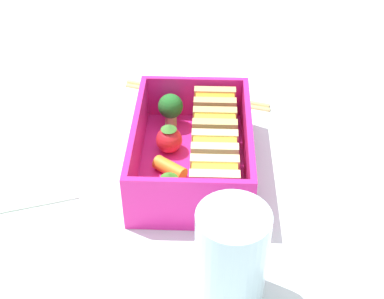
{
  "coord_description": "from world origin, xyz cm",
  "views": [
    {
      "loc": [
        43.52,
        1.57,
        37.5
      ],
      "look_at": [
        0.0,
        0.0,
        2.7
      ],
      "focal_mm": 50.0,
      "sensor_mm": 36.0,
      "label": 1
    }
  ],
  "objects_px": {
    "sandwich_center_right": "(214,183)",
    "broccoli_floret": "(171,108)",
    "sandwich_center": "(214,157)",
    "strawberry_far_left": "(169,188)",
    "chopstick_pair": "(195,94)",
    "folded_napkin": "(32,162)",
    "drinking_glass": "(231,258)",
    "sandwich_left": "(215,111)",
    "sandwich_center_left": "(214,133)",
    "strawberry_left": "(169,139)",
    "carrot_stick_far_left": "(170,168)"
  },
  "relations": [
    {
      "from": "sandwich_center",
      "to": "carrot_stick_far_left",
      "type": "relative_size",
      "value": 1.32
    },
    {
      "from": "sandwich_center",
      "to": "strawberry_far_left",
      "type": "relative_size",
      "value": 1.33
    },
    {
      "from": "strawberry_left",
      "to": "carrot_stick_far_left",
      "type": "bearing_deg",
      "value": 4.86
    },
    {
      "from": "strawberry_left",
      "to": "strawberry_far_left",
      "type": "bearing_deg",
      "value": 4.29
    },
    {
      "from": "sandwich_left",
      "to": "carrot_stick_far_left",
      "type": "height_order",
      "value": "sandwich_left"
    },
    {
      "from": "sandwich_center",
      "to": "broccoli_floret",
      "type": "distance_m",
      "value": 0.1
    },
    {
      "from": "strawberry_left",
      "to": "carrot_stick_far_left",
      "type": "xyz_separation_m",
      "value": [
        0.04,
        0.0,
        -0.01
      ]
    },
    {
      "from": "carrot_stick_far_left",
      "to": "drinking_glass",
      "type": "xyz_separation_m",
      "value": [
        0.14,
        0.06,
        0.03
      ]
    },
    {
      "from": "sandwich_center_right",
      "to": "carrot_stick_far_left",
      "type": "distance_m",
      "value": 0.06
    },
    {
      "from": "sandwich_center_right",
      "to": "drinking_glass",
      "type": "height_order",
      "value": "drinking_glass"
    },
    {
      "from": "carrot_stick_far_left",
      "to": "broccoli_floret",
      "type": "bearing_deg",
      "value": -176.88
    },
    {
      "from": "sandwich_center_right",
      "to": "strawberry_left",
      "type": "distance_m",
      "value": 0.09
    },
    {
      "from": "strawberry_left",
      "to": "strawberry_far_left",
      "type": "height_order",
      "value": "same"
    },
    {
      "from": "chopstick_pair",
      "to": "drinking_glass",
      "type": "xyz_separation_m",
      "value": [
        0.3,
        0.04,
        0.04
      ]
    },
    {
      "from": "sandwich_left",
      "to": "folded_napkin",
      "type": "xyz_separation_m",
      "value": [
        0.06,
        -0.2,
        -0.03
      ]
    },
    {
      "from": "sandwich_center_right",
      "to": "strawberry_far_left",
      "type": "height_order",
      "value": "sandwich_center_right"
    },
    {
      "from": "broccoli_floret",
      "to": "sandwich_center",
      "type": "bearing_deg",
      "value": 30.69
    },
    {
      "from": "sandwich_center_left",
      "to": "strawberry_far_left",
      "type": "relative_size",
      "value": 1.33
    },
    {
      "from": "chopstick_pair",
      "to": "folded_napkin",
      "type": "relative_size",
      "value": 1.42
    },
    {
      "from": "carrot_stick_far_left",
      "to": "chopstick_pair",
      "type": "distance_m",
      "value": 0.17
    },
    {
      "from": "sandwich_center",
      "to": "folded_napkin",
      "type": "distance_m",
      "value": 0.2
    },
    {
      "from": "sandwich_left",
      "to": "strawberry_far_left",
      "type": "height_order",
      "value": "sandwich_left"
    },
    {
      "from": "strawberry_left",
      "to": "strawberry_far_left",
      "type": "relative_size",
      "value": 0.99
    },
    {
      "from": "broccoli_floret",
      "to": "chopstick_pair",
      "type": "distance_m",
      "value": 0.09
    },
    {
      "from": "sandwich_center_right",
      "to": "broccoli_floret",
      "type": "distance_m",
      "value": 0.13
    },
    {
      "from": "sandwich_left",
      "to": "chopstick_pair",
      "type": "distance_m",
      "value": 0.09
    },
    {
      "from": "drinking_glass",
      "to": "chopstick_pair",
      "type": "bearing_deg",
      "value": -173.01
    },
    {
      "from": "sandwich_left",
      "to": "broccoli_floret",
      "type": "height_order",
      "value": "sandwich_left"
    },
    {
      "from": "drinking_glass",
      "to": "strawberry_far_left",
      "type": "bearing_deg",
      "value": -150.55
    },
    {
      "from": "strawberry_far_left",
      "to": "drinking_glass",
      "type": "relative_size",
      "value": 0.37
    },
    {
      "from": "sandwich_center",
      "to": "carrot_stick_far_left",
      "type": "height_order",
      "value": "sandwich_center"
    },
    {
      "from": "carrot_stick_far_left",
      "to": "sandwich_center_right",
      "type": "bearing_deg",
      "value": 49.94
    },
    {
      "from": "sandwich_left",
      "to": "chopstick_pair",
      "type": "xyz_separation_m",
      "value": [
        -0.08,
        -0.02,
        -0.03
      ]
    },
    {
      "from": "folded_napkin",
      "to": "strawberry_left",
      "type": "bearing_deg",
      "value": 95.24
    },
    {
      "from": "sandwich_center_right",
      "to": "sandwich_center_left",
      "type": "bearing_deg",
      "value": 180.0
    },
    {
      "from": "sandwich_center_right",
      "to": "broccoli_floret",
      "type": "relative_size",
      "value": 1.16
    },
    {
      "from": "sandwich_center_right",
      "to": "chopstick_pair",
      "type": "height_order",
      "value": "sandwich_center_right"
    },
    {
      "from": "sandwich_center",
      "to": "strawberry_far_left",
      "type": "bearing_deg",
      "value": -45.97
    },
    {
      "from": "sandwich_left",
      "to": "broccoli_floret",
      "type": "relative_size",
      "value": 1.16
    },
    {
      "from": "broccoli_floret",
      "to": "chopstick_pair",
      "type": "bearing_deg",
      "value": 162.37
    },
    {
      "from": "sandwich_center_right",
      "to": "carrot_stick_far_left",
      "type": "bearing_deg",
      "value": -130.06
    },
    {
      "from": "sandwich_center",
      "to": "chopstick_pair",
      "type": "bearing_deg",
      "value": -171.67
    },
    {
      "from": "sandwich_center",
      "to": "sandwich_center_right",
      "type": "height_order",
      "value": "same"
    },
    {
      "from": "sandwich_left",
      "to": "strawberry_far_left",
      "type": "distance_m",
      "value": 0.13
    },
    {
      "from": "sandwich_center_left",
      "to": "carrot_stick_far_left",
      "type": "bearing_deg",
      "value": -46.73
    },
    {
      "from": "strawberry_far_left",
      "to": "broccoli_floret",
      "type": "bearing_deg",
      "value": -176.7
    },
    {
      "from": "sandwich_center_left",
      "to": "sandwich_center",
      "type": "xyz_separation_m",
      "value": [
        0.04,
        0.0,
        0.0
      ]
    },
    {
      "from": "sandwich_center",
      "to": "drinking_glass",
      "type": "distance_m",
      "value": 0.14
    },
    {
      "from": "sandwich_center_left",
      "to": "broccoli_floret",
      "type": "height_order",
      "value": "sandwich_center_left"
    },
    {
      "from": "carrot_stick_far_left",
      "to": "strawberry_far_left",
      "type": "xyz_separation_m",
      "value": [
        0.04,
        0.0,
        0.01
      ]
    }
  ]
}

